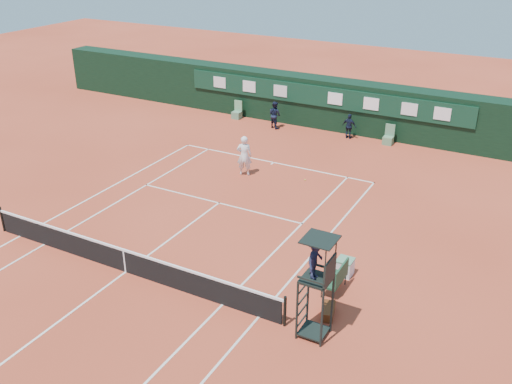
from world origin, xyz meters
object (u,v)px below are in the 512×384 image
umpire_chair (317,267)px  player (244,156)px  tennis_net (125,260)px  player_bench (337,277)px  cooler (345,267)px

umpire_chair → player: umpire_chair is taller
tennis_net → player_bench: size_ratio=10.75×
player_bench → player: (-7.74, 7.25, 0.43)m
umpire_chair → player_bench: bearing=94.5°
umpire_chair → player_bench: 3.10m
tennis_net → cooler: bearing=27.2°
umpire_chair → player_bench: size_ratio=2.85×
cooler → umpire_chair: bearing=-84.9°
cooler → player: bearing=141.2°
player_bench → player: bearing=136.8°
tennis_net → cooler: 7.92m
player_bench → cooler: bearing=96.4°
umpire_chair → cooler: 4.19m
umpire_chair → cooler: size_ratio=5.30×
umpire_chair → cooler: (-0.32, 3.60, -2.13)m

